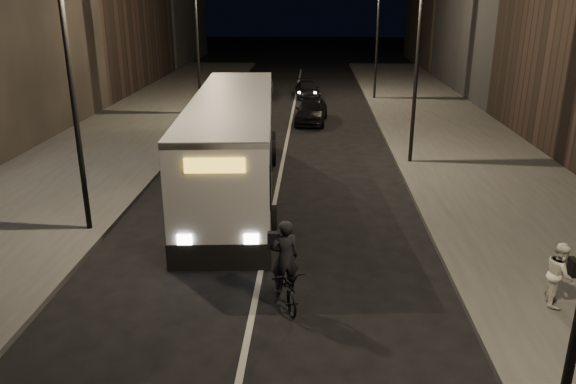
# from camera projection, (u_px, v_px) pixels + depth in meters

# --- Properties ---
(ground) EXTENTS (180.00, 180.00, 0.00)m
(ground) POSITION_uv_depth(u_px,v_px,m) (255.00, 303.00, 13.60)
(ground) COLOR black
(ground) RESTS_ON ground
(sidewalk_right) EXTENTS (7.00, 70.00, 0.16)m
(sidewalk_right) POSITION_uv_depth(u_px,v_px,m) (465.00, 152.00, 26.38)
(sidewalk_right) COLOR #3E3E3B
(sidewalk_right) RESTS_ON ground
(sidewalk_left) EXTENTS (7.00, 70.00, 0.16)m
(sidewalk_left) POSITION_uv_depth(u_px,v_px,m) (110.00, 147.00, 27.14)
(sidewalk_left) COLOR #3E3E3B
(sidewalk_left) RESTS_ON ground
(streetlight_right_mid) EXTENTS (1.20, 0.44, 8.12)m
(streetlight_right_mid) POSITION_uv_depth(u_px,v_px,m) (412.00, 39.00, 22.88)
(streetlight_right_mid) COLOR black
(streetlight_right_mid) RESTS_ON sidewalk_right
(streetlight_right_far) EXTENTS (1.20, 0.44, 8.12)m
(streetlight_right_far) POSITION_uv_depth(u_px,v_px,m) (374.00, 21.00, 37.95)
(streetlight_right_far) COLOR black
(streetlight_right_far) RESTS_ON sidewalk_right
(streetlight_left_near) EXTENTS (1.20, 0.44, 8.12)m
(streetlight_left_near) POSITION_uv_depth(u_px,v_px,m) (77.00, 58.00, 15.82)
(streetlight_left_near) COLOR black
(streetlight_left_near) RESTS_ON sidewalk_left
(streetlight_left_far) EXTENTS (1.20, 0.44, 8.12)m
(streetlight_left_far) POSITION_uv_depth(u_px,v_px,m) (201.00, 25.00, 32.77)
(streetlight_left_far) COLOR black
(streetlight_left_far) RESTS_ON sidewalk_left
(city_bus) EXTENTS (3.85, 13.43, 3.58)m
(city_bus) POSITION_uv_depth(u_px,v_px,m) (233.00, 141.00, 20.77)
(city_bus) COLOR silver
(city_bus) RESTS_ON ground
(cyclist_on_bicycle) EXTENTS (1.25, 2.05, 2.24)m
(cyclist_on_bicycle) POSITION_uv_depth(u_px,v_px,m) (285.00, 276.00, 13.30)
(cyclist_on_bicycle) COLOR black
(cyclist_on_bicycle) RESTS_ON ground
(pedestrian_woman) EXTENTS (0.74, 0.87, 1.55)m
(pedestrian_woman) POSITION_uv_depth(u_px,v_px,m) (559.00, 274.00, 13.02)
(pedestrian_woman) COLOR silver
(pedestrian_woman) RESTS_ON sidewalk_right
(car_near) EXTENTS (2.03, 4.35, 1.44)m
(car_near) POSITION_uv_depth(u_px,v_px,m) (311.00, 110.00, 32.50)
(car_near) COLOR black
(car_near) RESTS_ON ground
(car_mid) EXTENTS (1.54, 4.22, 1.38)m
(car_mid) POSITION_uv_depth(u_px,v_px,m) (261.00, 88.00, 40.46)
(car_mid) COLOR #363638
(car_mid) RESTS_ON ground
(car_far) EXTENTS (2.02, 4.04, 1.13)m
(car_far) POSITION_uv_depth(u_px,v_px,m) (308.00, 89.00, 40.66)
(car_far) COLOR black
(car_far) RESTS_ON ground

